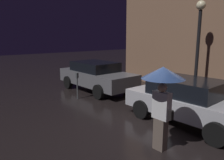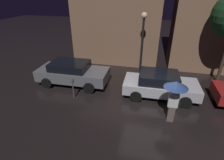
{
  "view_description": "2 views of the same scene",
  "coord_description": "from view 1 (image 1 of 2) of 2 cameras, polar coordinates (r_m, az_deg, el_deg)",
  "views": [
    {
      "loc": [
        4.13,
        -4.91,
        2.73
      ],
      "look_at": [
        -1.94,
        0.19,
        1.13
      ],
      "focal_mm": 35.0,
      "sensor_mm": 36.0,
      "label": 1
    },
    {
      "loc": [
        -0.05,
        -7.6,
        5.41
      ],
      "look_at": [
        -1.86,
        0.13,
        1.28
      ],
      "focal_mm": 28.0,
      "sensor_mm": 36.0,
      "label": 2
    }
  ],
  "objects": [
    {
      "name": "parked_car_grey",
      "position": [
        11.14,
        -4.05,
        1.21
      ],
      "size": [
        4.41,
        2.05,
        1.45
      ],
      "rotation": [
        0.0,
        0.0,
        0.02
      ],
      "color": "slate",
      "rests_on": "ground"
    },
    {
      "name": "parked_car_silver",
      "position": [
        7.39,
        19.58,
        -4.98
      ],
      "size": [
        4.08,
        2.03,
        1.39
      ],
      "rotation": [
        0.0,
        0.0,
        0.02
      ],
      "color": "#B7B7BF",
      "rests_on": "ground"
    },
    {
      "name": "parking_meter",
      "position": [
        9.67,
        -9.08,
        -0.69
      ],
      "size": [
        0.12,
        0.1,
        1.17
      ],
      "color": "#4C5154",
      "rests_on": "ground"
    },
    {
      "name": "street_lamp_near",
      "position": [
        10.11,
        21.72,
        10.99
      ],
      "size": [
        0.38,
        0.38,
        4.17
      ],
      "color": "black",
      "rests_on": "ground"
    },
    {
      "name": "building_facade_left",
      "position": [
        13.41,
        18.68,
        12.29
      ],
      "size": [
        6.63,
        3.0,
        6.16
      ],
      "color": "#8C664C",
      "rests_on": "ground"
    },
    {
      "name": "pedestrian_with_umbrella",
      "position": [
        5.19,
        13.08,
        -1.45
      ],
      "size": [
        1.01,
        1.01,
        2.05
      ],
      "rotation": [
        0.0,
        0.0,
        3.14
      ],
      "color": "#66564C",
      "rests_on": "ground"
    },
    {
      "name": "ground_plane",
      "position": [
        6.97,
        9.3,
        -11.84
      ],
      "size": [
        60.0,
        60.0,
        0.0
      ],
      "primitive_type": "plane",
      "color": "black"
    }
  ]
}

